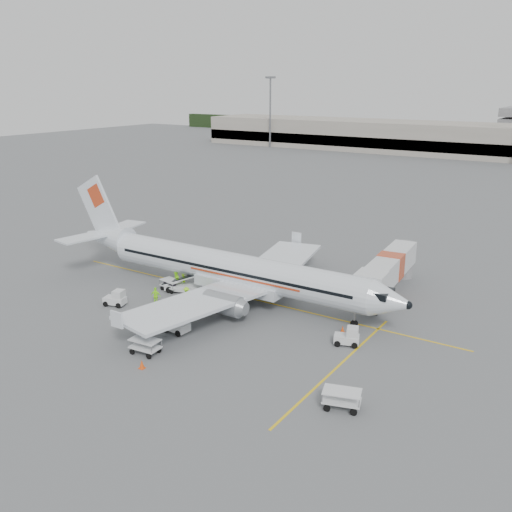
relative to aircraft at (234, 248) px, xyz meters
The scene contains 22 objects.
ground 5.34m from the aircraft, 48.21° to the left, with size 360.00×360.00×0.00m, color #56595B.
stripe_lead 5.34m from the aircraft, 48.21° to the left, with size 44.00×0.20×0.01m, color yellow.
stripe_cross 17.21m from the aircraft, 25.91° to the right, with size 0.20×20.00×0.01m, color yellow.
terminal_west 136.60m from the aircraft, 106.70° to the left, with size 110.00×22.00×9.00m, color gray, non-canonical shape.
mast_west 137.66m from the aircraft, 120.23° to the left, with size 3.20×1.20×22.00m, color slate, non-canonical shape.
aircraft is the anchor object (origin of this frame).
jet_bridge 15.92m from the aircraft, 37.16° to the left, with size 3.02×16.09×4.22m, color silver, non-canonical shape.
belt_loader 6.66m from the aircraft, 167.14° to the right, with size 5.16×1.94×2.80m, color silver, non-canonical shape.
tug_fore 14.82m from the aircraft, 14.33° to the right, with size 2.02×1.16×1.56m, color silver, non-canonical shape.
tug_mid 10.19m from the aircraft, 87.21° to the right, with size 2.20×1.26×1.70m, color silver, non-canonical shape.
tug_aft 12.35m from the aircraft, 137.88° to the right, with size 2.03×1.16×1.57m, color silver, non-canonical shape.
cart_loaded_a 9.60m from the aircraft, 94.41° to the right, with size 2.16×1.28×1.13m, color silver, non-canonical shape.
cart_loaded_b 8.34m from the aircraft, 165.52° to the right, with size 2.24×1.32×1.17m, color silver, non-canonical shape.
cart_empty_a 14.45m from the aircraft, 85.59° to the right, with size 2.39×1.41×1.24m, color silver, non-canonical shape.
cart_empty_b 21.87m from the aircraft, 35.56° to the right, with size 2.49×1.47×1.30m, color silver, non-canonical shape.
cone_nose 13.46m from the aircraft, ahead, with size 0.39×0.39×0.63m, color #EA480D.
cone_port 12.81m from the aircraft, 102.32° to the left, with size 0.35×0.35×0.57m, color #EA480D.
cone_stbd 16.54m from the aircraft, 80.75° to the right, with size 0.43×0.43×0.70m, color #EA480D.
crew_a 7.40m from the aircraft, behind, with size 0.62×0.41×1.70m, color #8FE219.
crew_b 8.06m from the aircraft, behind, with size 0.88×0.68×1.81m, color #8FE219.
crew_c 6.46m from the aircraft, 131.12° to the right, with size 1.06×0.61×1.64m, color #8FE219.
crew_d 8.80m from the aircraft, 135.06° to the right, with size 1.01×0.42×1.72m, color #8FE219.
Camera 1 is at (29.90, -43.94, 20.56)m, focal length 40.00 mm.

